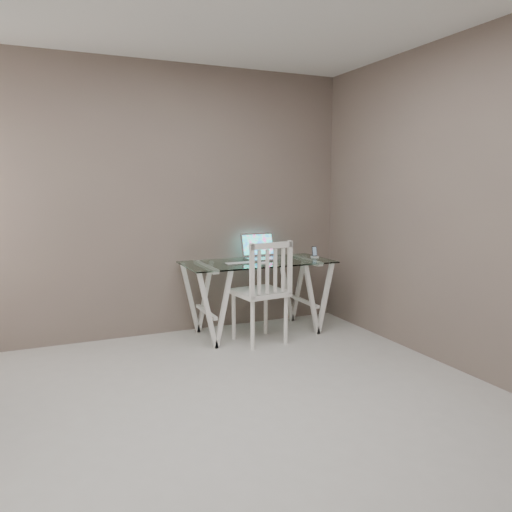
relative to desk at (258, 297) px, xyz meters
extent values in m
plane|color=#B4B2AD|center=(-0.90, -1.85, -0.38)|extent=(4.50, 4.50, 0.00)
cube|color=#6B5C54|center=(-0.90, 0.40, 0.97)|extent=(4.00, 0.02, 2.70)
cube|color=#6B5C54|center=(1.10, -1.85, 0.97)|extent=(0.02, 4.50, 2.70)
cube|color=silver|center=(0.00, 0.00, 0.36)|extent=(1.50, 0.70, 0.01)
cube|color=white|center=(-0.55, 0.00, -0.02)|extent=(0.24, 0.62, 0.72)
cube|color=white|center=(0.55, 0.00, -0.02)|extent=(0.24, 0.62, 0.72)
cube|color=white|center=(-0.10, -0.26, 0.10)|extent=(0.51, 0.51, 0.04)
cylinder|color=white|center=(-0.26, -0.47, -0.15)|extent=(0.04, 0.04, 0.47)
cylinder|color=white|center=(0.11, -0.42, -0.15)|extent=(0.04, 0.04, 0.47)
cylinder|color=white|center=(-0.30, -0.10, -0.15)|extent=(0.04, 0.04, 0.47)
cylinder|color=white|center=(0.06, -0.06, -0.15)|extent=(0.04, 0.04, 0.47)
cube|color=white|center=(-0.07, -0.47, 0.36)|extent=(0.46, 0.09, 0.51)
cube|color=#B4B4B9|center=(0.12, 0.11, 0.37)|extent=(0.37, 0.26, 0.02)
cube|color=#19D899|center=(0.12, 0.27, 0.50)|extent=(0.37, 0.08, 0.24)
cube|color=silver|center=(-0.23, -0.05, 0.37)|extent=(0.27, 0.12, 0.01)
ellipsoid|color=white|center=(-0.03, -0.23, 0.38)|extent=(0.10, 0.06, 0.03)
cube|color=white|center=(0.67, 0.01, 0.37)|extent=(0.06, 0.06, 0.01)
cube|color=black|center=(0.67, 0.02, 0.43)|extent=(0.05, 0.03, 0.10)
camera|label=1|loc=(-2.02, -4.54, 1.13)|focal=35.00mm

